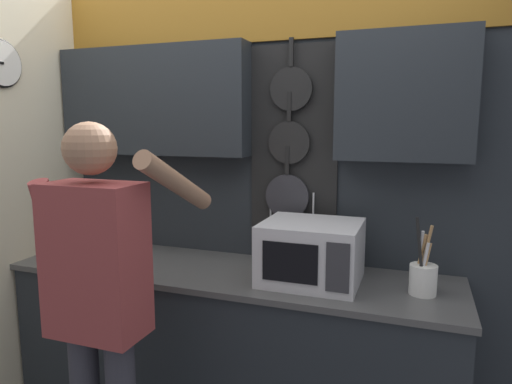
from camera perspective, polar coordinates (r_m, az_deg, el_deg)
base_cabinet_counter at (r=2.59m, az=-3.34°, el=-19.32°), size 2.32×0.63×0.90m
back_wall_unit at (r=2.56m, az=-1.45°, el=4.70°), size 2.89×0.20×2.47m
microwave at (r=2.22m, az=6.93°, el=-7.44°), size 0.46×0.41×0.29m
knife_block at (r=2.86m, az=-21.10°, el=-5.22°), size 0.11×0.15×0.28m
utensil_crock at (r=2.19m, az=20.14°, el=-9.92°), size 0.12×0.12×0.35m
person at (r=1.97m, az=-18.98°, el=-11.62°), size 0.54×0.62×1.66m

